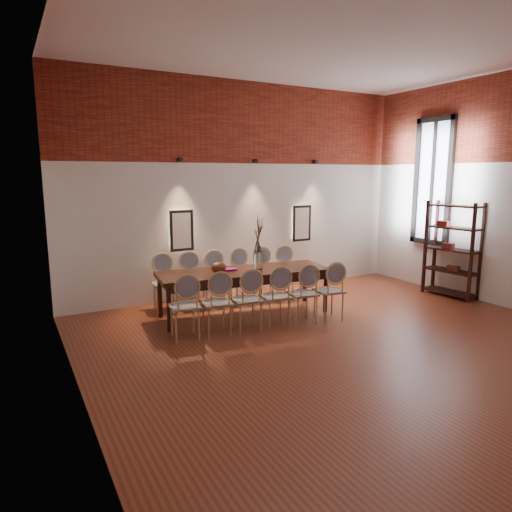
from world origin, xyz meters
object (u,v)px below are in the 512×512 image
book (228,270)px  shelving_rack (452,250)px  chair_far_c (218,279)px  chair_far_d (242,277)px  chair_near_c (247,299)px  chair_near_b (216,303)px  chair_near_a (185,306)px  chair_far_a (165,283)px  chair_near_e (303,293)px  chair_far_b (192,281)px  vase (258,260)px  dining_table (244,292)px  chair_far_e (266,275)px  chair_near_f (329,291)px  chair_near_d (275,296)px  chair_far_f (289,273)px  bowl (219,267)px

book → shelving_rack: 4.33m
chair_far_c → chair_far_d: (0.46, -0.06, 0.00)m
chair_near_c → shelving_rack: (4.30, -0.15, 0.43)m
chair_near_b → chair_near_c: (0.46, -0.06, 0.00)m
chair_near_a → chair_far_a: size_ratio=1.00×
chair_near_e → chair_far_b: size_ratio=1.00×
chair_far_b → vase: vase is taller
dining_table → chair_near_b: size_ratio=2.98×
chair_far_d → shelving_rack: bearing=164.1°
chair_far_b → chair_far_e: 1.40m
chair_near_f → chair_far_a: same height
dining_table → chair_near_d: bearing=-72.3°
chair_near_a → chair_far_b: (0.64, 1.39, 0.00)m
chair_far_c → vase: 0.98m
chair_near_d → chair_far_c: size_ratio=1.00×
book → chair_near_b: bearing=-125.8°
chair_near_d → chair_near_a: bearing=-180.0°
chair_near_d → chair_far_a: (-1.21, 1.62, 0.00)m
chair_near_d → chair_far_f: (1.11, 1.33, 0.00)m
chair_near_d → chair_far_e: 1.53m
chair_near_b → chair_near_f: size_ratio=1.00×
chair_far_a → chair_near_f: bearing=148.0°
chair_far_c → vase: vase is taller
chair_near_c → chair_near_e: size_ratio=1.00×
chair_near_c → chair_near_e: 0.93m
chair_near_b → bowl: (0.33, 0.64, 0.37)m
chair_near_c → bowl: chair_near_c is taller
chair_far_e → chair_near_e: bearing=90.0°
chair_near_a → bowl: bearing=43.5°
vase → chair_far_d: bearing=84.3°
chair_near_f → vase: 1.25m
book → vase: bearing=-16.6°
chair_near_c → book: chair_near_c is taller
chair_far_e → book: (-1.03, -0.52, 0.30)m
chair_far_a → chair_far_f: bearing=180.0°
chair_far_d → chair_near_c: bearing=72.3°
chair_near_b → chair_near_e: (1.39, -0.17, 0.00)m
dining_table → book: 0.47m
chair_near_f → chair_far_a: (-2.14, 1.74, 0.00)m
chair_far_a → chair_far_c: size_ratio=1.00×
shelving_rack → chair_far_b: bearing=153.6°
chair_near_d → chair_near_f: 0.93m
chair_near_c → chair_far_a: size_ratio=1.00×
chair_near_c → chair_far_d: size_ratio=1.00×
chair_far_d → chair_far_f: 0.93m
bowl → chair_near_c: bearing=-79.4°
chair_near_c → chair_far_e: same height
dining_table → chair_near_f: (1.07, -0.87, 0.09)m
chair_near_d → chair_far_a: size_ratio=1.00×
dining_table → chair_near_a: size_ratio=2.98×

